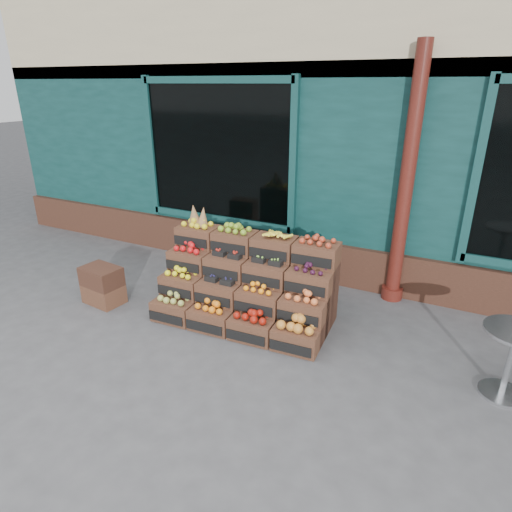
% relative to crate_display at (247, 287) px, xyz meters
% --- Properties ---
extents(ground, '(60.00, 60.00, 0.00)m').
position_rel_crate_display_xyz_m(ground, '(0.34, -0.72, -0.41)').
color(ground, '#454547').
rests_on(ground, ground).
extents(shop_facade, '(12.00, 6.24, 4.80)m').
position_rel_crate_display_xyz_m(shop_facade, '(0.34, 4.39, 1.99)').
color(shop_facade, '#103635').
rests_on(shop_facade, ground).
extents(crate_display, '(2.15, 1.14, 1.31)m').
position_rel_crate_display_xyz_m(crate_display, '(0.00, 0.00, 0.00)').
color(crate_display, '#4C2D1E').
rests_on(crate_display, ground).
extents(spare_crates, '(0.54, 0.41, 0.51)m').
position_rel_crate_display_xyz_m(spare_crates, '(-1.87, -0.54, -0.15)').
color(spare_crates, '#4C2D1E').
rests_on(spare_crates, ground).
extents(bistro_table, '(0.56, 0.56, 0.71)m').
position_rel_crate_display_xyz_m(bistro_table, '(2.84, -0.22, 0.04)').
color(bistro_table, silver).
rests_on(bistro_table, ground).
extents(shopkeeper, '(0.81, 0.59, 2.04)m').
position_rel_crate_display_xyz_m(shopkeeper, '(-1.40, 2.27, 0.61)').
color(shopkeeper, '#154927').
rests_on(shopkeeper, ground).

